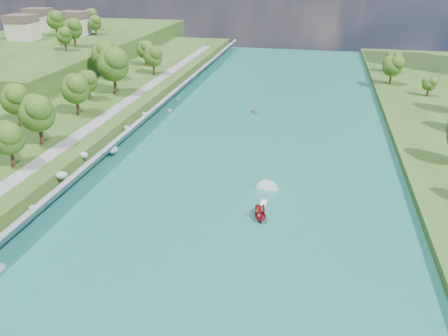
# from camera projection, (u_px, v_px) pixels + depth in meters

# --- Properties ---
(ground) EXTENTS (260.00, 260.00, 0.00)m
(ground) POSITION_uv_depth(u_px,v_px,m) (221.00, 227.00, 61.09)
(ground) COLOR #2D5119
(ground) RESTS_ON ground
(river_water) EXTENTS (55.00, 240.00, 0.10)m
(river_water) POSITION_uv_depth(u_px,v_px,m) (245.00, 167.00, 78.74)
(river_water) COLOR #1A635D
(river_water) RESTS_ON ground
(berm_west) EXTENTS (45.00, 240.00, 3.50)m
(berm_west) POSITION_uv_depth(u_px,v_px,m) (0.00, 137.00, 87.61)
(berm_west) COLOR #2D5119
(berm_west) RESTS_ON ground
(ridge_west) EXTENTS (60.00, 120.00, 9.00)m
(ridge_west) POSITION_uv_depth(u_px,v_px,m) (57.00, 50.00, 158.92)
(ridge_west) COLOR #2D5119
(ridge_west) RESTS_ON ground
(riprap_bank) EXTENTS (4.69, 236.00, 4.15)m
(riprap_bank) POSITION_uv_depth(u_px,v_px,m) (109.00, 149.00, 81.96)
(riprap_bank) COLOR slate
(riprap_bank) RESTS_ON ground
(riverside_path) EXTENTS (3.00, 200.00, 0.10)m
(riverside_path) POSITION_uv_depth(u_px,v_px,m) (78.00, 136.00, 83.48)
(riverside_path) COLOR gray
(riverside_path) RESTS_ON berm_west
(ridge_houses) EXTENTS (29.50, 29.50, 8.40)m
(ridge_houses) POSITION_uv_depth(u_px,v_px,m) (46.00, 23.00, 160.75)
(ridge_houses) COLOR beige
(ridge_houses) RESTS_ON ridge_west
(trees_ridge) EXTENTS (23.10, 48.71, 10.79)m
(trees_ridge) POSITION_uv_depth(u_px,v_px,m) (74.00, 24.00, 152.13)
(trees_ridge) COLOR #274D14
(trees_ridge) RESTS_ON ridge_west
(motorboat) EXTENTS (3.60, 18.84, 2.16)m
(motorboat) POSITION_uv_depth(u_px,v_px,m) (261.00, 208.00, 64.36)
(motorboat) COLOR #B60E1B
(motorboat) RESTS_ON river_water
(raft) EXTENTS (3.37, 3.54, 1.50)m
(raft) POSITION_uv_depth(u_px,v_px,m) (255.00, 112.00, 106.80)
(raft) COLOR gray
(raft) RESTS_ON river_water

